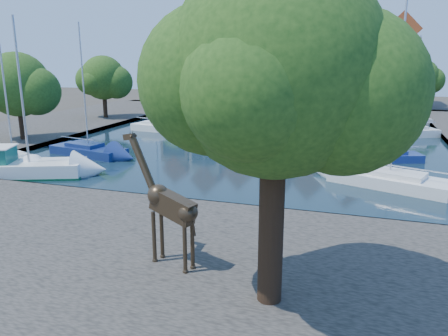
% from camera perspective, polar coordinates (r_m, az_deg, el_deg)
% --- Properties ---
extents(ground, '(160.00, 160.00, 0.00)m').
position_cam_1_polar(ground, '(25.31, -6.72, -4.79)').
color(ground, '#38332B').
rests_on(ground, ground).
extents(water_basin, '(38.00, 50.00, 0.08)m').
position_cam_1_polar(water_basin, '(47.54, 5.16, 4.38)').
color(water_basin, black).
rests_on(water_basin, ground).
extents(near_quay, '(50.00, 14.00, 0.50)m').
position_cam_1_polar(near_quay, '(19.52, -15.27, -10.44)').
color(near_quay, '#4E4943').
rests_on(near_quay, ground).
extents(far_quay, '(60.00, 16.00, 0.50)m').
position_cam_1_polar(far_quay, '(78.79, 10.26, 8.35)').
color(far_quay, '#4E4943').
rests_on(far_quay, ground).
extents(left_quay, '(14.00, 52.00, 0.50)m').
position_cam_1_polar(left_quay, '(58.13, -19.78, 5.64)').
color(left_quay, '#4E4943').
rests_on(left_quay, ground).
extents(plane_tree, '(8.32, 6.40, 10.62)m').
position_cam_1_polar(plane_tree, '(12.97, 7.24, 11.58)').
color(plane_tree, '#332114').
rests_on(plane_tree, near_quay).
extents(townhouse_west_end, '(5.44, 9.18, 14.93)m').
position_cam_1_polar(townhouse_west_end, '(84.43, -5.63, 13.74)').
color(townhouse_west_end, '#836047').
rests_on(townhouse_west_end, far_quay).
extents(townhouse_west_mid, '(5.94, 9.18, 16.79)m').
position_cam_1_polar(townhouse_west_mid, '(82.27, -1.68, 14.39)').
color(townhouse_west_mid, '#BDAA91').
rests_on(townhouse_west_mid, far_quay).
extents(townhouse_west_inner, '(6.43, 9.18, 15.15)m').
position_cam_1_polar(townhouse_west_inner, '(80.39, 2.84, 13.75)').
color(townhouse_west_inner, beige).
rests_on(townhouse_west_inner, far_quay).
extents(townhouse_center, '(5.44, 9.18, 16.93)m').
position_cam_1_polar(townhouse_center, '(78.98, 7.56, 14.37)').
color(townhouse_center, brown).
rests_on(townhouse_center, far_quay).
extents(townhouse_east_inner, '(5.94, 9.18, 15.79)m').
position_cam_1_polar(townhouse_east_inner, '(78.14, 12.01, 13.72)').
color(townhouse_east_inner, tan).
rests_on(townhouse_east_inner, far_quay).
extents(townhouse_east_mid, '(6.43, 9.18, 16.65)m').
position_cam_1_polar(townhouse_east_mid, '(77.75, 16.93, 13.70)').
color(townhouse_east_mid, '#BEB7A2').
rests_on(townhouse_east_mid, far_quay).
extents(townhouse_east_end, '(5.44, 9.18, 14.43)m').
position_cam_1_polar(townhouse_east_end, '(77.91, 21.76, 12.57)').
color(townhouse_east_end, brown).
rests_on(townhouse_east_end, far_quay).
extents(far_tree_far_west, '(7.28, 5.60, 7.68)m').
position_cam_1_polar(far_tree_far_west, '(79.01, -6.43, 12.10)').
color(far_tree_far_west, '#332114').
rests_on(far_tree_far_west, far_quay).
extents(far_tree_west, '(6.76, 5.20, 7.36)m').
position_cam_1_polar(far_tree_west, '(76.15, -0.79, 12.02)').
color(far_tree_west, '#332114').
rests_on(far_tree_west, far_quay).
extents(far_tree_mid_west, '(7.80, 6.00, 8.00)m').
position_cam_1_polar(far_tree_mid_west, '(74.02, 5.24, 12.06)').
color(far_tree_mid_west, '#332114').
rests_on(far_tree_mid_west, far_quay).
extents(far_tree_mid_east, '(7.02, 5.40, 7.52)m').
position_cam_1_polar(far_tree_mid_east, '(72.73, 11.53, 11.66)').
color(far_tree_mid_east, '#332114').
rests_on(far_tree_mid_east, far_quay).
extents(far_tree_east, '(7.54, 5.80, 7.84)m').
position_cam_1_polar(far_tree_east, '(72.30, 17.97, 11.33)').
color(far_tree_east, '#332114').
rests_on(far_tree_east, far_quay).
extents(far_tree_far_east, '(6.76, 5.20, 7.36)m').
position_cam_1_polar(far_tree_far_east, '(72.77, 24.35, 10.65)').
color(far_tree_far_east, '#332114').
rests_on(far_tree_far_east, far_quay).
extents(side_tree_left_near, '(7.80, 6.00, 8.20)m').
position_cam_1_polar(side_tree_left_near, '(45.80, -25.26, 9.58)').
color(side_tree_left_near, '#332114').
rests_on(side_tree_left_near, left_quay).
extents(side_tree_left_far, '(7.28, 5.60, 7.88)m').
position_cam_1_polar(side_tree_left_far, '(59.14, -15.41, 11.11)').
color(side_tree_left_far, '#332114').
rests_on(side_tree_left_far, left_quay).
extents(giraffe_statue, '(3.38, 1.41, 4.93)m').
position_cam_1_polar(giraffe_statue, '(16.51, -7.40, -4.66)').
color(giraffe_statue, '#3A2C1D').
rests_on(giraffe_statue, near_quay).
extents(motorsailer, '(9.89, 6.10, 10.79)m').
position_cam_1_polar(motorsailer, '(33.96, -26.34, 0.36)').
color(motorsailer, white).
rests_on(motorsailer, water_basin).
extents(sailboat_left_a, '(6.89, 4.56, 11.76)m').
position_cam_1_polar(sailboat_left_a, '(36.53, -25.79, 0.98)').
color(sailboat_left_a, white).
rests_on(sailboat_left_a, water_basin).
extents(sailboat_left_b, '(7.25, 3.76, 10.85)m').
position_cam_1_polar(sailboat_left_b, '(38.91, -17.29, 2.42)').
color(sailboat_left_b, navy).
rests_on(sailboat_left_b, water_basin).
extents(sailboat_left_c, '(5.90, 2.81, 10.49)m').
position_cam_1_polar(sailboat_left_c, '(49.91, -8.86, 5.48)').
color(sailboat_left_c, white).
rests_on(sailboat_left_c, water_basin).
extents(sailboat_left_d, '(5.70, 2.89, 9.58)m').
position_cam_1_polar(sailboat_left_d, '(63.89, -2.75, 7.52)').
color(sailboat_left_d, white).
rests_on(sailboat_left_d, water_basin).
extents(sailboat_left_e, '(5.90, 3.71, 9.42)m').
position_cam_1_polar(sailboat_left_e, '(69.70, -2.72, 8.11)').
color(sailboat_left_e, silver).
rests_on(sailboat_left_e, water_basin).
extents(sailboat_right_a, '(7.95, 5.08, 12.29)m').
position_cam_1_polar(sailboat_right_a, '(30.10, 20.80, -1.19)').
color(sailboat_right_a, silver).
rests_on(sailboat_right_a, water_basin).
extents(sailboat_right_b, '(6.06, 3.73, 10.27)m').
position_cam_1_polar(sailboat_right_b, '(37.40, 20.25, 1.61)').
color(sailboat_right_b, navy).
rests_on(sailboat_right_b, water_basin).
extents(sailboat_right_c, '(5.95, 4.05, 10.19)m').
position_cam_1_polar(sailboat_right_c, '(49.73, 23.18, 4.49)').
color(sailboat_right_c, silver).
rests_on(sailboat_right_c, water_basin).
extents(sailboat_right_d, '(6.69, 4.26, 8.19)m').
position_cam_1_polar(sailboat_right_d, '(58.54, 22.41, 5.84)').
color(sailboat_right_d, beige).
rests_on(sailboat_right_d, water_basin).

